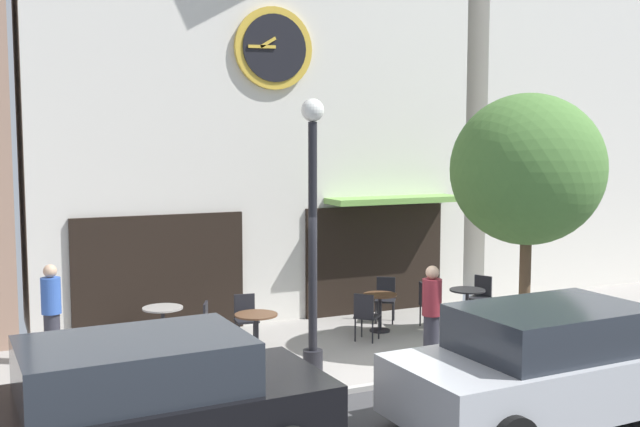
{
  "coord_description": "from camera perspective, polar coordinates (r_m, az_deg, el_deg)",
  "views": [
    {
      "loc": [
        -5.55,
        -9.45,
        3.69
      ],
      "look_at": [
        -0.19,
        2.25,
        2.43
      ],
      "focal_mm": 41.76,
      "sensor_mm": 36.0,
      "label": 1
    }
  ],
  "objects": [
    {
      "name": "ground_plane",
      "position": [
        10.76,
        8.46,
        -14.66
      ],
      "size": [
        26.72,
        11.07,
        0.13
      ],
      "color": "gray"
    },
    {
      "name": "cafe_table_center_right",
      "position": [
        13.69,
        -11.95,
        -7.9
      ],
      "size": [
        0.72,
        0.72,
        0.73
      ],
      "color": "black",
      "rests_on": "ground_plane"
    },
    {
      "name": "parked_car_silver",
      "position": [
        10.37,
        17.25,
        -11.08
      ],
      "size": [
        4.36,
        2.14,
        1.55
      ],
      "color": "#B7BABF",
      "rests_on": "ground_plane"
    },
    {
      "name": "cafe_chair_facing_street",
      "position": [
        14.94,
        8.22,
        -6.68
      ],
      "size": [
        0.49,
        0.49,
        0.9
      ],
      "color": "black",
      "rests_on": "ground_plane"
    },
    {
      "name": "pedestrian_maroon",
      "position": [
        12.39,
        8.55,
        -7.66
      ],
      "size": [
        0.44,
        0.44,
        1.67
      ],
      "color": "#2D2D38",
      "rests_on": "ground_plane"
    },
    {
      "name": "clock_building",
      "position": [
        16.1,
        -5.14,
        10.64
      ],
      "size": [
        9.3,
        3.62,
        9.95
      ],
      "color": "silver",
      "rests_on": "ground_plane"
    },
    {
      "name": "cafe_chair_mid_row",
      "position": [
        15.85,
        12.23,
        -6.04
      ],
      "size": [
        0.54,
        0.54,
        0.9
      ],
      "color": "black",
      "rests_on": "ground_plane"
    },
    {
      "name": "street_lamp",
      "position": [
        11.7,
        -0.56,
        -1.7
      ],
      "size": [
        0.36,
        0.36,
        4.34
      ],
      "color": "black",
      "rests_on": "ground_plane"
    },
    {
      "name": "parked_car_black",
      "position": [
        8.64,
        -13.92,
        -14.39
      ],
      "size": [
        4.37,
        2.16,
        1.55
      ],
      "color": "black",
      "rests_on": "ground_plane"
    },
    {
      "name": "cafe_table_leftmost",
      "position": [
        15.06,
        11.21,
        -6.59
      ],
      "size": [
        0.7,
        0.7,
        0.77
      ],
      "color": "black",
      "rests_on": "ground_plane"
    },
    {
      "name": "cafe_table_rightmost",
      "position": [
        12.95,
        -4.91,
        -8.55
      ],
      "size": [
        0.74,
        0.74,
        0.73
      ],
      "color": "black",
      "rests_on": "ground_plane"
    },
    {
      "name": "cafe_chair_right_end",
      "position": [
        15.37,
        5.04,
        -6.3
      ],
      "size": [
        0.56,
        0.56,
        0.9
      ],
      "color": "black",
      "rests_on": "ground_plane"
    },
    {
      "name": "cafe_chair_curbside",
      "position": [
        13.72,
        -5.72,
        -7.76
      ],
      "size": [
        0.45,
        0.45,
        0.9
      ],
      "color": "black",
      "rests_on": "ground_plane"
    },
    {
      "name": "street_tree",
      "position": [
        13.29,
        15.64,
        3.23
      ],
      "size": [
        2.75,
        2.47,
        4.51
      ],
      "color": "brown",
      "rests_on": "ground_plane"
    },
    {
      "name": "cafe_table_center_left",
      "position": [
        14.57,
        4.62,
        -7.07
      ],
      "size": [
        0.66,
        0.66,
        0.73
      ],
      "color": "black",
      "rests_on": "ground_plane"
    },
    {
      "name": "cafe_chair_outer",
      "position": [
        13.83,
        3.51,
        -7.63
      ],
      "size": [
        0.56,
        0.56,
        0.9
      ],
      "color": "black",
      "rests_on": "ground_plane"
    },
    {
      "name": "pedestrian_blue",
      "position": [
        13.15,
        -19.88,
        -7.17
      ],
      "size": [
        0.42,
        0.42,
        1.67
      ],
      "color": "#2D2D38",
      "rests_on": "ground_plane"
    },
    {
      "name": "cafe_chair_facing_wall",
      "position": [
        13.18,
        -8.32,
        -8.35
      ],
      "size": [
        0.52,
        0.52,
        0.9
      ],
      "color": "black",
      "rests_on": "ground_plane"
    }
  ]
}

